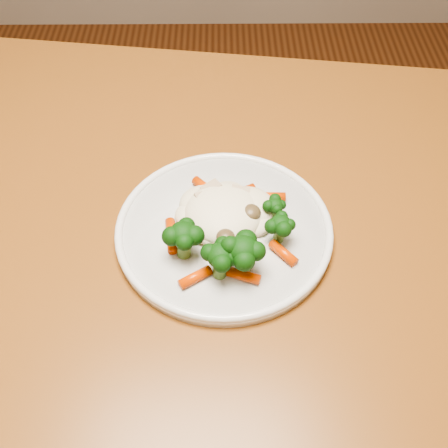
# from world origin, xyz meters

# --- Properties ---
(dining_table) EXTENTS (1.33, 0.98, 0.75)m
(dining_table) POSITION_xyz_m (0.16, -0.31, 0.65)
(dining_table) COLOR brown
(dining_table) RESTS_ON ground
(plate) EXTENTS (0.26, 0.26, 0.01)m
(plate) POSITION_xyz_m (0.23, -0.31, 0.76)
(plate) COLOR white
(plate) RESTS_ON dining_table
(meal) EXTENTS (0.16, 0.18, 0.05)m
(meal) POSITION_xyz_m (0.23, -0.32, 0.78)
(meal) COLOR #F8EBC6
(meal) RESTS_ON plate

